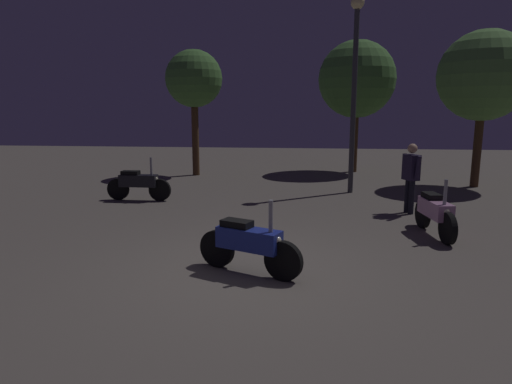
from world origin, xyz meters
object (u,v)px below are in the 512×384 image
object	(u,v)px
motorcycle_blue_foreground	(249,244)
motorcycle_black_parked_right	(138,183)
motorcycle_pink_parked_left	(435,212)
streetlamp_near	(355,71)
person_rider_beside	(411,173)

from	to	relation	value
motorcycle_blue_foreground	motorcycle_black_parked_right	bearing A→B (deg)	149.32
motorcycle_black_parked_right	motorcycle_pink_parked_left	bearing A→B (deg)	-20.36
motorcycle_pink_parked_left	streetlamp_near	world-z (taller)	streetlamp_near
person_rider_beside	motorcycle_blue_foreground	bearing A→B (deg)	-148.94
person_rider_beside	streetlamp_near	bearing A→B (deg)	92.47
motorcycle_black_parked_right	person_rider_beside	distance (m)	6.59
motorcycle_pink_parked_left	motorcycle_black_parked_right	xyz separation A→B (m)	(-6.59, 2.53, 0.00)
streetlamp_near	motorcycle_pink_parked_left	bearing A→B (deg)	-75.19
motorcycle_pink_parked_left	person_rider_beside	bearing A→B (deg)	174.20
motorcycle_pink_parked_left	streetlamp_near	size ratio (longest dim) A/B	0.32
motorcycle_black_parked_right	streetlamp_near	distance (m)	6.39
motorcycle_blue_foreground	streetlamp_near	size ratio (longest dim) A/B	0.30
motorcycle_blue_foreground	streetlamp_near	bearing A→B (deg)	96.12
person_rider_beside	streetlamp_near	size ratio (longest dim) A/B	0.30
motorcycle_blue_foreground	person_rider_beside	bearing A→B (deg)	76.27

